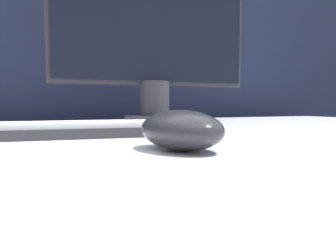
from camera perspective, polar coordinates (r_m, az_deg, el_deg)
partition_panel at (r=1.29m, az=-14.97°, el=-0.35°), size 5.00×0.03×1.40m
computer_mouse_near at (r=0.38m, az=2.17°, el=-0.70°), size 0.10×0.14×0.05m
keyboard at (r=0.57m, az=-17.65°, el=-0.59°), size 0.45×0.15×0.02m
monitor at (r=1.00m, az=-2.43°, el=18.05°), size 0.60×0.18×0.57m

